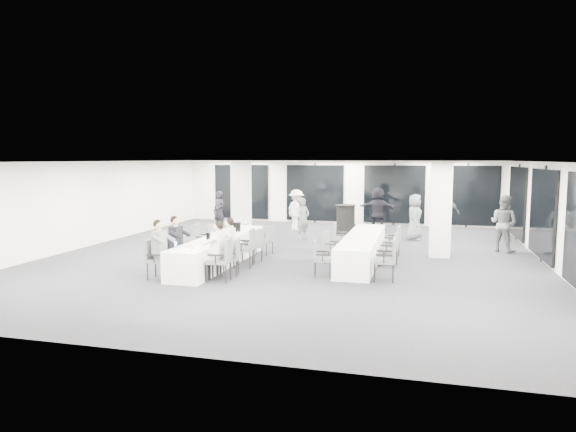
# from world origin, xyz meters

# --- Properties ---
(room) EXTENTS (14.04, 16.04, 2.84)m
(room) POSITION_xyz_m (0.89, 1.11, 1.39)
(room) COLOR #222327
(room) RESTS_ON ground
(column_left) EXTENTS (0.60, 0.60, 2.80)m
(column_left) POSITION_xyz_m (-2.80, 3.20, 1.40)
(column_left) COLOR silver
(column_left) RESTS_ON floor
(column_right) EXTENTS (0.60, 0.60, 2.80)m
(column_right) POSITION_xyz_m (4.20, 1.00, 1.40)
(column_right) COLOR silver
(column_right) RESTS_ON floor
(banquet_table_main) EXTENTS (0.90, 5.00, 0.75)m
(banquet_table_main) POSITION_xyz_m (-1.68, -1.67, 0.38)
(banquet_table_main) COLOR white
(banquet_table_main) RESTS_ON floor
(banquet_table_side) EXTENTS (0.90, 5.00, 0.75)m
(banquet_table_side) POSITION_xyz_m (2.07, -0.39, 0.38)
(banquet_table_side) COLOR white
(banquet_table_side) RESTS_ON floor
(cocktail_table) EXTENTS (0.81, 0.81, 1.12)m
(cocktail_table) POSITION_xyz_m (0.84, 4.92, 0.57)
(cocktail_table) COLOR black
(cocktail_table) RESTS_ON floor
(chair_main_left_near) EXTENTS (0.50, 0.56, 0.96)m
(chair_main_left_near) POSITION_xyz_m (-2.51, -3.69, 0.55)
(chair_main_left_near) COLOR #4B4E52
(chair_main_left_near) RESTS_ON floor
(chair_main_left_second) EXTENTS (0.52, 0.57, 0.95)m
(chair_main_left_second) POSITION_xyz_m (-2.51, -2.84, 0.54)
(chair_main_left_second) COLOR #4B4E52
(chair_main_left_second) RESTS_ON floor
(chair_main_left_mid) EXTENTS (0.50, 0.54, 0.88)m
(chair_main_left_mid) POSITION_xyz_m (-2.50, -1.97, 0.50)
(chair_main_left_mid) COLOR #4B4E52
(chair_main_left_mid) RESTS_ON floor
(chair_main_left_fourth) EXTENTS (0.58, 0.62, 1.00)m
(chair_main_left_fourth) POSITION_xyz_m (-2.51, -1.01, 0.57)
(chair_main_left_fourth) COLOR #4B4E52
(chair_main_left_fourth) RESTS_ON floor
(chair_main_left_far) EXTENTS (0.46, 0.50, 0.86)m
(chair_main_left_far) POSITION_xyz_m (-2.50, -0.12, 0.49)
(chair_main_left_far) COLOR #4B4E52
(chair_main_left_far) RESTS_ON floor
(chair_main_right_near) EXTENTS (0.58, 0.63, 1.04)m
(chair_main_right_near) POSITION_xyz_m (-0.84, -3.57, 0.60)
(chair_main_right_near) COLOR #4B4E52
(chair_main_right_near) RESTS_ON floor
(chair_main_right_second) EXTENTS (0.54, 0.57, 0.91)m
(chair_main_right_second) POSITION_xyz_m (-0.85, -2.86, 0.52)
(chair_main_right_second) COLOR #4B4E52
(chair_main_right_second) RESTS_ON floor
(chair_main_right_mid) EXTENTS (0.58, 0.63, 1.03)m
(chair_main_right_mid) POSITION_xyz_m (-0.84, -1.86, 0.59)
(chair_main_right_mid) COLOR #4B4E52
(chair_main_right_mid) RESTS_ON floor
(chair_main_right_fourth) EXTENTS (0.57, 0.60, 0.93)m
(chair_main_right_fourth) POSITION_xyz_m (-0.85, -1.15, 0.53)
(chair_main_right_fourth) COLOR #4B4E52
(chair_main_right_fourth) RESTS_ON floor
(chair_main_right_far) EXTENTS (0.53, 0.56, 0.87)m
(chair_main_right_far) POSITION_xyz_m (-0.85, 0.00, 0.50)
(chair_main_right_far) COLOR #4B4E52
(chair_main_right_far) RESTS_ON floor
(chair_side_left_near) EXTENTS (0.51, 0.54, 0.88)m
(chair_side_left_near) POSITION_xyz_m (1.25, -2.39, 0.50)
(chair_side_left_near) COLOR #4B4E52
(chair_side_left_near) RESTS_ON floor
(chair_side_left_mid) EXTENTS (0.50, 0.54, 0.88)m
(chair_side_left_mid) POSITION_xyz_m (1.25, -0.83, 0.50)
(chair_side_left_mid) COLOR #4B4E52
(chair_side_left_mid) RESTS_ON floor
(chair_side_left_far) EXTENTS (0.55, 0.59, 0.94)m
(chair_side_left_far) POSITION_xyz_m (1.24, 0.72, 0.54)
(chair_side_left_far) COLOR #4B4E52
(chair_side_left_far) RESTS_ON floor
(chair_side_right_near) EXTENTS (0.54, 0.60, 1.02)m
(chair_side_right_near) POSITION_xyz_m (2.91, -2.51, 0.58)
(chair_side_right_near) COLOR #4B4E52
(chair_side_right_near) RESTS_ON floor
(chair_side_right_mid) EXTENTS (0.52, 0.56, 0.91)m
(chair_side_right_mid) POSITION_xyz_m (2.90, -0.78, 0.52)
(chair_side_right_mid) COLOR #4B4E52
(chair_side_right_mid) RESTS_ON floor
(chair_side_right_far) EXTENTS (0.52, 0.56, 0.93)m
(chair_side_right_far) POSITION_xyz_m (2.90, 0.56, 0.53)
(chair_side_right_far) COLOR #4B4E52
(chair_side_right_far) RESTS_ON floor
(seated_guest_a) EXTENTS (0.50, 0.38, 1.44)m
(seated_guest_a) POSITION_xyz_m (-2.35, -3.69, 0.81)
(seated_guest_a) COLOR slate
(seated_guest_a) RESTS_ON floor
(seated_guest_b) EXTENTS (0.50, 0.38, 1.44)m
(seated_guest_b) POSITION_xyz_m (-2.35, -2.83, 0.81)
(seated_guest_b) COLOR black
(seated_guest_b) RESTS_ON floor
(seated_guest_c) EXTENTS (0.50, 0.38, 1.44)m
(seated_guest_c) POSITION_xyz_m (-1.01, -3.58, 0.81)
(seated_guest_c) COLOR silver
(seated_guest_c) RESTS_ON floor
(seated_guest_d) EXTENTS (0.50, 0.38, 1.44)m
(seated_guest_d) POSITION_xyz_m (-1.01, -2.88, 0.81)
(seated_guest_d) COLOR silver
(seated_guest_d) RESTS_ON floor
(standing_guest_a) EXTENTS (0.75, 0.79, 1.69)m
(standing_guest_a) POSITION_xyz_m (-0.44, 3.17, 0.85)
(standing_guest_a) COLOR slate
(standing_guest_a) RESTS_ON floor
(standing_guest_c) EXTENTS (1.31, 1.26, 1.86)m
(standing_guest_c) POSITION_xyz_m (-1.23, 5.39, 0.93)
(standing_guest_c) COLOR silver
(standing_guest_c) RESTS_ON floor
(standing_guest_d) EXTENTS (1.21, 0.80, 1.91)m
(standing_guest_d) POSITION_xyz_m (4.55, 5.45, 0.95)
(standing_guest_d) COLOR slate
(standing_guest_d) RESTS_ON floor
(standing_guest_e) EXTENTS (0.56, 0.90, 1.85)m
(standing_guest_e) POSITION_xyz_m (3.44, 3.99, 0.92)
(standing_guest_e) COLOR slate
(standing_guest_e) RESTS_ON floor
(standing_guest_f) EXTENTS (1.92, 1.03, 1.98)m
(standing_guest_f) POSITION_xyz_m (1.97, 6.14, 0.99)
(standing_guest_f) COLOR black
(standing_guest_f) RESTS_ON floor
(standing_guest_g) EXTENTS (0.83, 0.77, 1.81)m
(standing_guest_g) POSITION_xyz_m (-4.20, 4.46, 0.90)
(standing_guest_g) COLOR black
(standing_guest_g) RESTS_ON floor
(standing_guest_h) EXTENTS (1.13, 1.06, 2.01)m
(standing_guest_h) POSITION_xyz_m (6.14, 2.33, 1.01)
(standing_guest_h) COLOR slate
(standing_guest_h) RESTS_ON floor
(ice_bucket_near) EXTENTS (0.23, 0.23, 0.26)m
(ice_bucket_near) POSITION_xyz_m (-1.59, -2.51, 0.88)
(ice_bucket_near) COLOR black
(ice_bucket_near) RESTS_ON banquet_table_main
(ice_bucket_far) EXTENTS (0.24, 0.24, 0.27)m
(ice_bucket_far) POSITION_xyz_m (-1.61, -0.51, 0.89)
(ice_bucket_far) COLOR black
(ice_bucket_far) RESTS_ON banquet_table_main
(water_bottle_a) EXTENTS (0.06, 0.06, 0.20)m
(water_bottle_a) POSITION_xyz_m (-1.92, -3.80, 0.85)
(water_bottle_a) COLOR silver
(water_bottle_a) RESTS_ON banquet_table_main
(water_bottle_b) EXTENTS (0.07, 0.07, 0.23)m
(water_bottle_b) POSITION_xyz_m (-1.50, -1.14, 0.86)
(water_bottle_b) COLOR silver
(water_bottle_b) RESTS_ON banquet_table_main
(water_bottle_c) EXTENTS (0.07, 0.07, 0.22)m
(water_bottle_c) POSITION_xyz_m (-1.66, 0.44, 0.86)
(water_bottle_c) COLOR silver
(water_bottle_c) RESTS_ON banquet_table_main
(plate_a) EXTENTS (0.19, 0.19, 0.03)m
(plate_a) POSITION_xyz_m (-1.82, -3.38, 0.76)
(plate_a) COLOR white
(plate_a) RESTS_ON banquet_table_main
(plate_b) EXTENTS (0.21, 0.21, 0.03)m
(plate_b) POSITION_xyz_m (-1.61, -3.56, 0.76)
(plate_b) COLOR white
(plate_b) RESTS_ON banquet_table_main
(plate_c) EXTENTS (0.21, 0.21, 0.03)m
(plate_c) POSITION_xyz_m (-1.63, -2.39, 0.76)
(plate_c) COLOR white
(plate_c) RESTS_ON banquet_table_main
(wine_glass) EXTENTS (0.07, 0.07, 0.19)m
(wine_glass) POSITION_xyz_m (-1.45, -3.97, 0.89)
(wine_glass) COLOR silver
(wine_glass) RESTS_ON banquet_table_main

